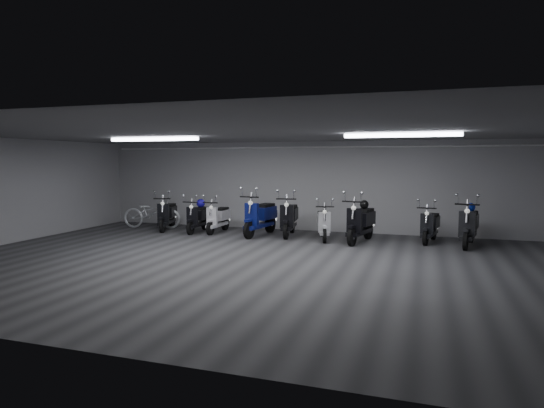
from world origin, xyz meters
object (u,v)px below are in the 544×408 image
(scooter_2, at_px, (218,213))
(scooter_7, at_px, (361,216))
(scooter_9, at_px, (469,219))
(helmet_1, at_px, (471,207))
(scooter_0, at_px, (167,210))
(scooter_1, at_px, (198,213))
(scooter_4, at_px, (260,211))
(bicycle, at_px, (152,209))
(scooter_6, at_px, (324,218))
(helmet_2, at_px, (364,205))
(scooter_8, at_px, (430,220))
(helmet_0, at_px, (201,203))
(scooter_5, at_px, (289,212))

(scooter_2, relative_size, scooter_7, 0.84)
(scooter_9, bearing_deg, helmet_1, 90.00)
(scooter_0, height_order, scooter_1, scooter_0)
(scooter_1, bearing_deg, scooter_0, 171.06)
(scooter_4, xyz_separation_m, bicycle, (-3.88, 0.33, -0.12))
(scooter_4, bearing_deg, scooter_9, 8.79)
(scooter_9, relative_size, helmet_1, 8.08)
(scooter_6, bearing_deg, helmet_2, -8.14)
(scooter_7, height_order, bicycle, scooter_7)
(scooter_7, bearing_deg, scooter_2, -172.94)
(scooter_6, xyz_separation_m, scooter_8, (2.82, 0.44, 0.00))
(helmet_0, bearing_deg, scooter_8, 0.82)
(scooter_6, relative_size, scooter_9, 0.86)
(scooter_5, relative_size, scooter_8, 1.16)
(scooter_8, xyz_separation_m, bicycle, (-8.63, 0.02, 0.01))
(scooter_7, bearing_deg, scooter_9, 17.98)
(scooter_7, distance_m, scooter_9, 2.74)
(scooter_4, bearing_deg, scooter_2, -176.86)
(scooter_0, relative_size, helmet_2, 7.22)
(scooter_1, bearing_deg, scooter_9, -2.65)
(scooter_4, xyz_separation_m, scooter_6, (1.93, -0.13, -0.13))
(helmet_1, bearing_deg, scooter_4, -177.19)
(scooter_9, bearing_deg, scooter_1, -169.35)
(scooter_5, distance_m, scooter_7, 2.19)
(scooter_2, xyz_separation_m, scooter_9, (7.11, -0.11, 0.10))
(helmet_1, height_order, helmet_2, helmet_2)
(helmet_2, bearing_deg, bicycle, 177.32)
(scooter_8, xyz_separation_m, helmet_0, (-6.79, -0.10, 0.28))
(helmet_0, bearing_deg, scooter_4, -5.96)
(helmet_0, bearing_deg, scooter_9, -1.41)
(scooter_0, relative_size, scooter_6, 1.07)
(scooter_7, relative_size, helmet_1, 8.21)
(scooter_7, bearing_deg, scooter_0, -171.23)
(scooter_7, height_order, helmet_1, scooter_7)
(scooter_1, distance_m, helmet_1, 7.78)
(helmet_2, bearing_deg, scooter_5, 174.59)
(scooter_0, distance_m, scooter_7, 6.16)
(scooter_1, xyz_separation_m, scooter_4, (2.03, 0.01, 0.13))
(scooter_4, distance_m, helmet_0, 2.05)
(scooter_5, relative_size, bicycle, 0.99)
(helmet_1, bearing_deg, helmet_0, -179.49)
(scooter_0, distance_m, helmet_2, 6.21)
(bicycle, bearing_deg, scooter_0, -117.53)
(scooter_2, distance_m, scooter_5, 2.26)
(scooter_7, bearing_deg, scooter_8, 29.77)
(scooter_8, relative_size, helmet_1, 6.99)
(helmet_1, relative_size, helmet_2, 0.97)
(scooter_8, distance_m, bicycle, 8.63)
(scooter_9, relative_size, bicycle, 0.99)
(scooter_2, relative_size, scooter_8, 0.99)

